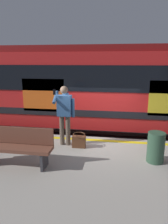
{
  "coord_description": "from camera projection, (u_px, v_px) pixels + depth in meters",
  "views": [
    {
      "loc": [
        -0.5,
        6.45,
        3.41
      ],
      "look_at": [
        0.49,
        0.3,
        1.88
      ],
      "focal_mm": 33.59,
      "sensor_mm": 36.0,
      "label": 1
    }
  ],
  "objects": [
    {
      "name": "safety_line",
      "position": [
        99.0,
        140.0,
        6.55
      ],
      "size": [
        15.88,
        0.16,
        0.01
      ],
      "primitive_type": "cube",
      "color": "yellow",
      "rests_on": "platform"
    },
    {
      "name": "ground_plane",
      "position": [
        100.0,
        164.0,
        7.07
      ],
      "size": [
        24.81,
        24.81,
        0.0
      ],
      "primitive_type": "plane",
      "color": "#3D3D3F"
    },
    {
      "name": "bench",
      "position": [
        16.0,
        145.0,
        4.94
      ],
      "size": [
        1.77,
        0.44,
        0.9
      ],
      "color": "brown",
      "rests_on": "platform"
    },
    {
      "name": "track_rail_near",
      "position": [
        103.0,
        144.0,
        8.54
      ],
      "size": [
        21.06,
        0.08,
        0.16
      ],
      "primitive_type": "cube",
      "color": "slate",
      "rests_on": "ground"
    },
    {
      "name": "train_carriage",
      "position": [
        108.0,
        85.0,
        8.65
      ],
      "size": [
        12.75,
        3.12,
        3.78
      ],
      "color": "red",
      "rests_on": "ground"
    },
    {
      "name": "trash_bin",
      "position": [
        156.0,
        147.0,
        5.1
      ],
      "size": [
        0.41,
        0.41,
        0.75
      ],
      "primitive_type": "cylinder",
      "color": "#2D4C38",
      "rests_on": "platform"
    },
    {
      "name": "passenger",
      "position": [
        65.0,
        111.0,
        6.01
      ],
      "size": [
        0.57,
        0.55,
        1.74
      ],
      "color": "brown",
      "rests_on": "platform"
    },
    {
      "name": "handbag",
      "position": [
        79.0,
        141.0,
        6.01
      ],
      "size": [
        0.38,
        0.35,
        0.41
      ],
      "color": "#59331E",
      "rests_on": "platform"
    },
    {
      "name": "platform",
      "position": [
        93.0,
        185.0,
        5.05
      ],
      "size": [
        16.2,
        3.98,
        0.98
      ],
      "primitive_type": "cube",
      "color": "#9E998E",
      "rests_on": "ground"
    },
    {
      "name": "track_rail_far",
      "position": [
        105.0,
        133.0,
        9.92
      ],
      "size": [
        21.06,
        0.08,
        0.16
      ],
      "primitive_type": "cube",
      "color": "slate",
      "rests_on": "ground"
    }
  ]
}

